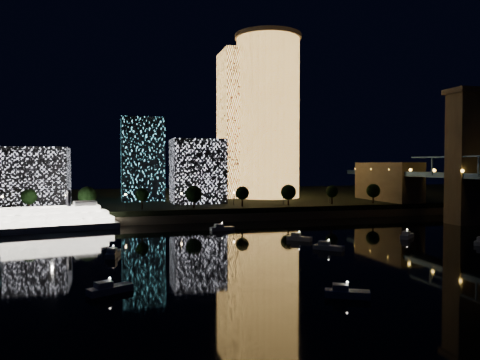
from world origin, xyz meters
name	(u,v)px	position (x,y,z in m)	size (l,w,h in m)	color
ground	(387,260)	(0.00, 0.00, 0.00)	(520.00, 520.00, 0.00)	black
far_bank	(225,199)	(0.00, 160.00, 2.50)	(420.00, 160.00, 5.00)	black
seawall	(270,216)	(0.00, 82.00, 1.50)	(420.00, 6.00, 3.00)	#6B5E4C
tower_cylindrical	(268,117)	(16.49, 133.58, 46.58)	(34.00, 34.00, 82.90)	#FFB451
tower_rectangular	(244,125)	(5.96, 141.94, 42.77)	(23.74, 23.74, 75.54)	#FFB451
midrise_blocks	(104,168)	(-64.19, 121.14, 20.29)	(114.28, 45.59, 38.86)	white
riverboat	(45,221)	(-82.61, 71.15, 3.56)	(47.04, 18.58, 13.90)	silver
motorboats	(341,251)	(-7.11, 8.98, 0.81)	(108.42, 89.47, 2.78)	silver
esplanade_trees	(193,194)	(-30.45, 88.00, 10.47)	(165.92, 6.79, 8.89)	black
street_lamps	(181,197)	(-34.00, 94.00, 9.02)	(132.70, 0.70, 5.65)	black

